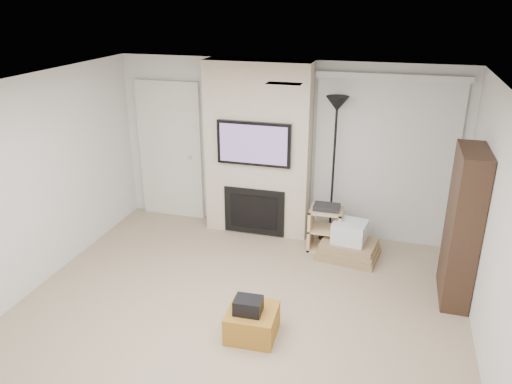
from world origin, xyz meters
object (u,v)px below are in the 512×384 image
(av_stand, at_px, (326,226))
(box_stack, at_px, (349,244))
(ottoman, at_px, (252,323))
(bookshelf, at_px, (463,227))
(floor_lamp, at_px, (336,129))

(av_stand, relative_size, box_stack, 0.77)
(ottoman, relative_size, av_stand, 0.76)
(ottoman, bearing_deg, bookshelf, 33.02)
(floor_lamp, distance_m, bookshelf, 2.07)
(bookshelf, bearing_deg, box_stack, 154.38)
(floor_lamp, relative_size, av_stand, 3.15)
(av_stand, bearing_deg, bookshelf, -25.33)
(box_stack, height_order, bookshelf, bookshelf)
(box_stack, bearing_deg, floor_lamp, 124.45)
(ottoman, distance_m, av_stand, 2.16)
(floor_lamp, bearing_deg, ottoman, -100.88)
(floor_lamp, height_order, bookshelf, floor_lamp)
(box_stack, distance_m, bookshelf, 1.58)
(floor_lamp, distance_m, av_stand, 1.33)
(ottoman, height_order, av_stand, av_stand)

